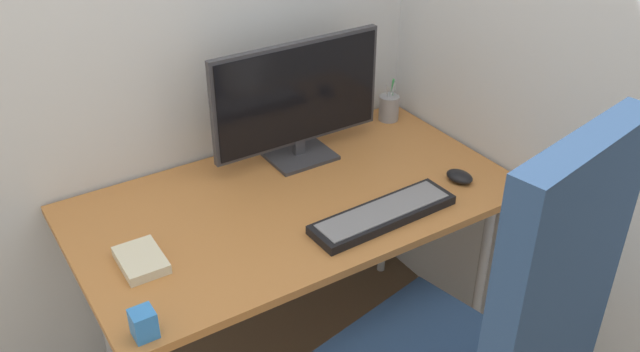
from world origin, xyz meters
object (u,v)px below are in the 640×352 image
keyboard (383,214)px  desk_clamp_accessory (144,324)px  mouse (460,176)px  notebook (141,260)px  monitor (298,99)px  pen_holder (389,107)px

keyboard → desk_clamp_accessory: desk_clamp_accessory is taller
mouse → notebook: mouse is taller
mouse → desk_clamp_accessory: desk_clamp_accessory is taller
keyboard → mouse: bearing=6.5°
keyboard → mouse: mouse is taller
mouse → keyboard: bearing=176.7°
monitor → notebook: size_ratio=3.82×
monitor → notebook: (-0.64, -0.27, -0.20)m
mouse → pen_holder: pen_holder is taller
keyboard → desk_clamp_accessory: (-0.74, -0.08, 0.02)m
desk_clamp_accessory → notebook: bearing=71.9°
mouse → desk_clamp_accessory: size_ratio=1.26×
keyboard → notebook: keyboard is taller
notebook → mouse: bearing=-6.9°
monitor → pen_holder: monitor is taller
mouse → pen_holder: (0.08, 0.46, 0.03)m
notebook → desk_clamp_accessory: bearing=-107.2°
mouse → notebook: bearing=162.5°
keyboard → pen_holder: bearing=51.2°
keyboard → desk_clamp_accessory: size_ratio=6.36×
pen_holder → desk_clamp_accessory: 1.28m
pen_holder → notebook: 1.11m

